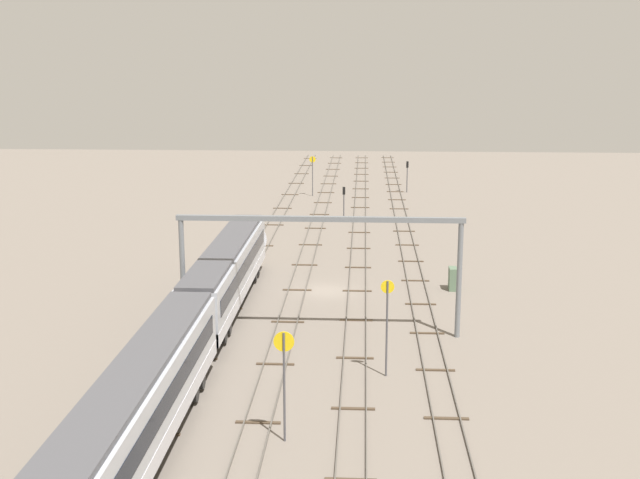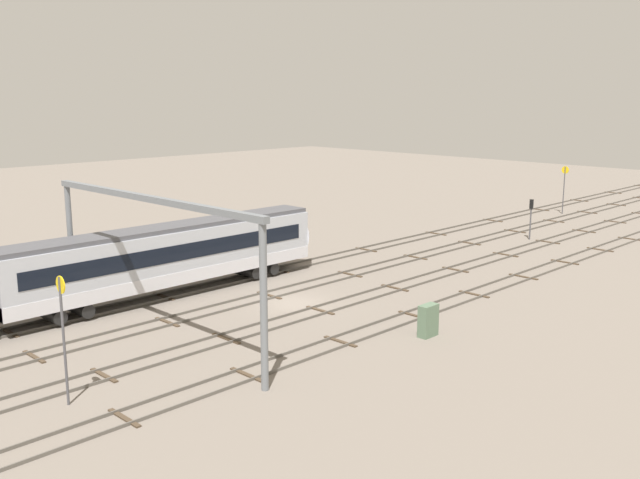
{
  "view_description": "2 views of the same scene",
  "coord_description": "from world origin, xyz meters",
  "px_view_note": "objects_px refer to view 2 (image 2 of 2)",
  "views": [
    {
      "loc": [
        -64.01,
        -2.92,
        18.75
      ],
      "look_at": [
        4.61,
        0.85,
        3.32
      ],
      "focal_mm": 45.2,
      "sensor_mm": 36.0,
      "label": 1
    },
    {
      "loc": [
        -31.54,
        -33.68,
        13.78
      ],
      "look_at": [
        4.89,
        2.37,
        3.31
      ],
      "focal_mm": 40.11,
      "sensor_mm": 36.0,
      "label": 2
    }
  ],
  "objects_px": {
    "speed_sign_mid_trackside": "(564,184)",
    "relay_cabinet": "(428,321)",
    "speed_sign_far_trackside": "(63,326)",
    "overhead_gantry": "(149,231)",
    "signal_light_trackside_departure": "(531,213)"
  },
  "relations": [
    {
      "from": "speed_sign_mid_trackside",
      "to": "relay_cabinet",
      "type": "bearing_deg",
      "value": -162.48
    },
    {
      "from": "speed_sign_far_trackside",
      "to": "relay_cabinet",
      "type": "height_order",
      "value": "speed_sign_far_trackside"
    },
    {
      "from": "relay_cabinet",
      "to": "overhead_gantry",
      "type": "bearing_deg",
      "value": 138.28
    },
    {
      "from": "speed_sign_mid_trackside",
      "to": "speed_sign_far_trackside",
      "type": "relative_size",
      "value": 0.93
    },
    {
      "from": "speed_sign_far_trackside",
      "to": "overhead_gantry",
      "type": "bearing_deg",
      "value": 31.16
    },
    {
      "from": "speed_sign_mid_trackside",
      "to": "relay_cabinet",
      "type": "xyz_separation_m",
      "value": [
        -46.29,
        -14.62,
        -2.59
      ]
    },
    {
      "from": "signal_light_trackside_departure",
      "to": "relay_cabinet",
      "type": "height_order",
      "value": "signal_light_trackside_departure"
    },
    {
      "from": "overhead_gantry",
      "to": "signal_light_trackside_departure",
      "type": "bearing_deg",
      "value": -0.82
    },
    {
      "from": "speed_sign_mid_trackside",
      "to": "speed_sign_far_trackside",
      "type": "distance_m",
      "value": 65.85
    },
    {
      "from": "overhead_gantry",
      "to": "signal_light_trackside_departure",
      "type": "xyz_separation_m",
      "value": [
        41.47,
        -0.6,
        -3.81
      ]
    },
    {
      "from": "speed_sign_mid_trackside",
      "to": "signal_light_trackside_departure",
      "type": "height_order",
      "value": "speed_sign_mid_trackside"
    },
    {
      "from": "speed_sign_mid_trackside",
      "to": "speed_sign_far_trackside",
      "type": "xyz_separation_m",
      "value": [
        -65.28,
        -8.63,
        0.16
      ]
    },
    {
      "from": "speed_sign_far_trackside",
      "to": "signal_light_trackside_departure",
      "type": "xyz_separation_m",
      "value": [
        48.79,
        3.83,
        -1.12
      ]
    },
    {
      "from": "overhead_gantry",
      "to": "signal_light_trackside_departure",
      "type": "distance_m",
      "value": 41.65
    },
    {
      "from": "signal_light_trackside_departure",
      "to": "relay_cabinet",
      "type": "bearing_deg",
      "value": -161.77
    }
  ]
}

